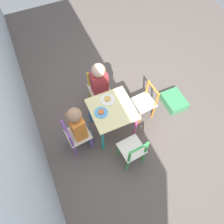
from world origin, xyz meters
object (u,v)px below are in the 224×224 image
(chair_orange, at_px, (145,103))
(child_right, at_px, (100,83))
(plate_right, at_px, (107,99))
(plate_back, at_px, (101,112))
(chair_purple, at_px, (76,136))
(chair_yellow, at_px, (99,89))
(storage_bin, at_px, (174,101))
(kids_table, at_px, (112,113))
(chair_green, at_px, (133,151))
(child_back, at_px, (79,125))

(chair_orange, bearing_deg, child_right, -134.20)
(plate_right, distance_m, plate_back, 0.19)
(child_right, relative_size, plate_back, 5.09)
(chair_purple, height_order, plate_right, chair_purple)
(child_right, bearing_deg, plate_right, -91.27)
(chair_orange, bearing_deg, plate_right, -105.84)
(chair_orange, relative_size, plate_back, 3.59)
(chair_purple, bearing_deg, chair_yellow, -49.02)
(chair_yellow, height_order, storage_bin, chair_yellow)
(chair_yellow, xyz_separation_m, chair_orange, (-0.43, -0.45, 0.00))
(chair_yellow, distance_m, chair_orange, 0.62)
(chair_purple, distance_m, child_right, 0.70)
(plate_right, height_order, storage_bin, plate_right)
(kids_table, distance_m, storage_bin, 1.01)
(chair_green, distance_m, child_right, 0.90)
(storage_bin, bearing_deg, chair_yellow, 63.54)
(chair_green, bearing_deg, child_right, -93.72)
(plate_right, xyz_separation_m, plate_back, (-0.13, 0.13, 0.00))
(chair_green, bearing_deg, chair_orange, -135.32)
(chair_green, distance_m, plate_right, 0.65)
(plate_back, bearing_deg, kids_table, -90.00)
(chair_yellow, bearing_deg, storage_bin, -23.74)
(kids_table, relative_size, chair_green, 0.91)
(chair_orange, height_order, storage_bin, chair_orange)
(child_right, xyz_separation_m, storage_bin, (-0.40, -0.93, -0.41))
(chair_purple, height_order, child_back, child_back)
(kids_table, height_order, chair_orange, chair_orange)
(chair_yellow, relative_size, chair_green, 1.00)
(chair_yellow, bearing_deg, plate_right, -91.04)
(chair_green, height_order, plate_back, chair_green)
(chair_yellow, xyz_separation_m, chair_purple, (-0.52, 0.49, 0.00))
(chair_green, xyz_separation_m, plate_back, (0.47, 0.18, 0.23))
(plate_right, xyz_separation_m, storage_bin, (-0.12, -0.95, -0.44))
(chair_green, xyz_separation_m, storage_bin, (0.48, -0.90, -0.21))
(child_back, bearing_deg, plate_back, -87.51)
(kids_table, distance_m, child_right, 0.42)
(chair_orange, distance_m, plate_right, 0.53)
(chair_green, relative_size, plate_back, 3.59)
(child_right, height_order, child_back, child_back)
(kids_table, height_order, chair_green, chair_green)
(chair_purple, distance_m, child_back, 0.21)
(child_right, distance_m, storage_bin, 1.09)
(chair_green, distance_m, child_back, 0.66)
(chair_green, height_order, child_back, child_back)
(chair_yellow, height_order, child_back, child_back)
(chair_purple, bearing_deg, plate_right, -74.88)
(chair_green, bearing_deg, chair_yellow, -93.99)
(chair_orange, relative_size, plate_right, 3.22)
(kids_table, distance_m, chair_green, 0.49)
(chair_orange, xyz_separation_m, chair_green, (-0.51, 0.43, 0.00))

